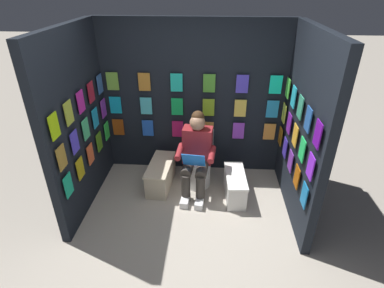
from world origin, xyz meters
TOP-DOWN VIEW (x-y plane):
  - ground_plane at (0.00, 0.00)m, footprint 30.00×30.00m
  - display_wall_back at (-0.00, -1.76)m, footprint 2.75×0.14m
  - display_wall_left at (-1.37, -0.86)m, footprint 0.14×1.72m
  - display_wall_right at (1.37, -0.86)m, footprint 0.14×1.72m
  - toilet at (-0.11, -1.33)m, footprint 0.43×0.57m
  - person_reading at (-0.09, -1.10)m, footprint 0.55×0.71m
  - comic_longbox_near at (0.44, -1.19)m, footprint 0.37×0.78m
  - comic_longbox_far at (-0.63, -0.99)m, footprint 0.30×0.69m

SIDE VIEW (x-z plane):
  - ground_plane at x=0.00m, z-range 0.00..0.00m
  - comic_longbox_far at x=-0.63m, z-range 0.00..0.37m
  - comic_longbox_near at x=0.44m, z-range 0.00..0.37m
  - toilet at x=-0.11m, z-range -0.06..0.71m
  - person_reading at x=-0.09m, z-range 0.00..1.20m
  - display_wall_left at x=-1.37m, z-range 0.00..2.29m
  - display_wall_right at x=1.37m, z-range 0.00..2.29m
  - display_wall_back at x=0.00m, z-range 0.00..2.29m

